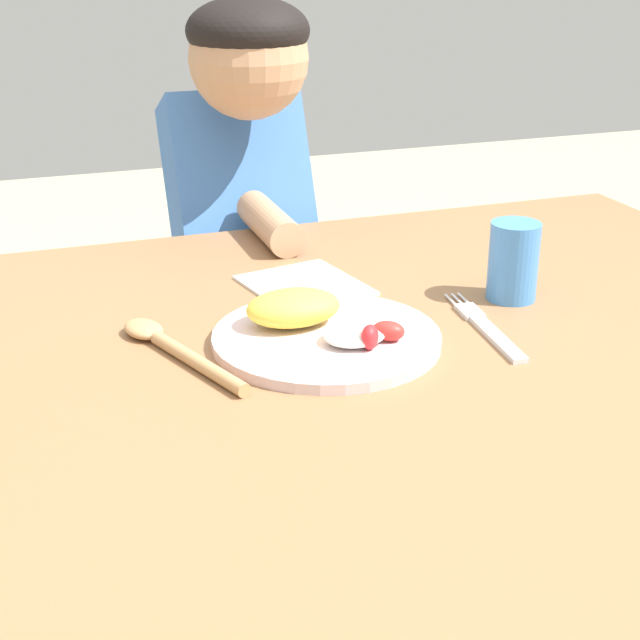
% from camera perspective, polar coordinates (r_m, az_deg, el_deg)
% --- Properties ---
extents(dining_table, '(1.43, 0.97, 0.74)m').
position_cam_1_polar(dining_table, '(1.05, -1.26, -6.71)').
color(dining_table, '#8D6340').
rests_on(dining_table, ground_plane).
extents(plate, '(0.26, 0.26, 0.05)m').
position_cam_1_polar(plate, '(1.05, 0.04, -0.60)').
color(plate, silver).
rests_on(plate, dining_table).
extents(fork, '(0.04, 0.21, 0.01)m').
position_cam_1_polar(fork, '(1.11, 10.06, -0.47)').
color(fork, silver).
rests_on(fork, dining_table).
extents(spoon, '(0.10, 0.22, 0.02)m').
position_cam_1_polar(spoon, '(1.04, -9.03, -1.57)').
color(spoon, tan).
rests_on(spoon, dining_table).
extents(drinking_cup, '(0.06, 0.06, 0.10)m').
position_cam_1_polar(drinking_cup, '(1.19, 11.64, 3.51)').
color(drinking_cup, '#4387D5').
rests_on(drinking_cup, dining_table).
extents(person, '(0.22, 0.40, 1.08)m').
position_cam_1_polar(person, '(1.62, -4.75, 1.85)').
color(person, '#444973').
rests_on(person, ground_plane).
extents(napkin, '(0.16, 0.17, 0.00)m').
position_cam_1_polar(napkin, '(1.22, -0.94, 2.11)').
color(napkin, white).
rests_on(napkin, dining_table).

